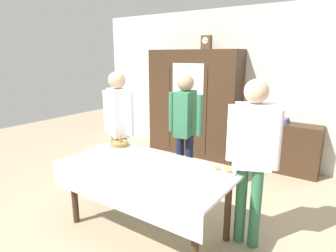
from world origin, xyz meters
TOP-DOWN VIEW (x-y plane):
  - ground_plane at (0.00, 0.00)m, footprint 12.00×12.00m
  - back_wall at (0.00, 2.65)m, footprint 6.40×0.10m
  - dining_table at (0.00, -0.24)m, footprint 1.86×0.96m
  - wall_cabinet at (-0.90, 2.35)m, footprint 1.80×0.46m
  - mantel_clock at (-0.66, 2.35)m, footprint 0.18×0.11m
  - bookshelf_low at (0.75, 2.41)m, footprint 1.20×0.35m
  - book_stack at (0.75, 2.40)m, footprint 0.17×0.19m
  - tea_cup_mid_right at (0.14, -0.16)m, footprint 0.13×0.13m
  - tea_cup_near_left at (0.12, -0.34)m, footprint 0.13×0.13m
  - tea_cup_mid_left at (0.73, -0.34)m, footprint 0.13×0.13m
  - bread_basket at (-0.71, 0.14)m, footprint 0.24×0.24m
  - pastry_plate at (0.73, 0.11)m, footprint 0.28×0.28m
  - spoon_front_edge at (-0.38, -0.53)m, footprint 0.12×0.02m
  - spoon_far_left at (0.00, -0.51)m, footprint 0.12×0.02m
  - person_behind_table_left at (-0.89, 0.32)m, footprint 0.52×0.35m
  - person_beside_shelf at (-0.19, 0.88)m, footprint 0.52×0.39m
  - person_behind_table_right at (0.97, 0.21)m, footprint 0.52×0.32m

SIDE VIEW (x-z plane):
  - ground_plane at x=0.00m, z-range 0.00..0.00m
  - bookshelf_low at x=0.75m, z-range 0.00..0.82m
  - dining_table at x=0.00m, z-range 0.28..1.04m
  - spoon_front_edge at x=-0.38m, z-range 0.76..0.77m
  - spoon_far_left at x=0.00m, z-range 0.76..0.77m
  - pastry_plate at x=0.73m, z-range 0.75..0.80m
  - tea_cup_near_left at x=0.12m, z-range 0.76..0.82m
  - tea_cup_mid_right at x=0.14m, z-range 0.76..0.82m
  - tea_cup_mid_left at x=0.73m, z-range 0.76..0.82m
  - bread_basket at x=-0.71m, z-range 0.72..0.88m
  - book_stack at x=0.75m, z-range 0.82..0.90m
  - wall_cabinet at x=-0.90m, z-range 0.00..1.99m
  - person_beside_shelf at x=-0.19m, z-range 0.18..1.82m
  - person_behind_table_right at x=0.97m, z-range 0.19..1.87m
  - person_behind_table_left at x=-0.89m, z-range 0.19..1.87m
  - back_wall at x=0.00m, z-range 0.00..2.70m
  - mantel_clock at x=-0.66m, z-range 1.99..2.23m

